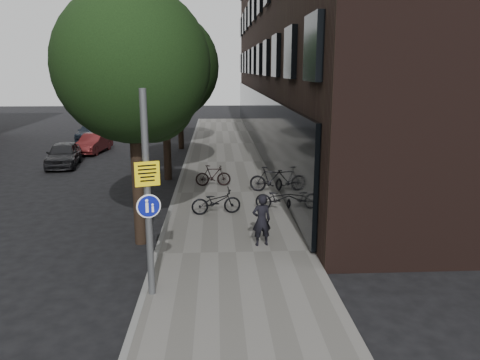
{
  "coord_description": "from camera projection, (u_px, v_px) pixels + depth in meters",
  "views": [
    {
      "loc": [
        -0.28,
        -9.1,
        5.18
      ],
      "look_at": [
        0.42,
        4.27,
        2.0
      ],
      "focal_mm": 35.0,
      "sensor_mm": 36.0,
      "label": 1
    }
  ],
  "objects": [
    {
      "name": "sidewalk",
      "position": [
        229.0,
        193.0,
        19.77
      ],
      "size": [
        4.5,
        60.0,
        0.12
      ],
      "primitive_type": "cube",
      "color": "#66635E",
      "rests_on": "ground"
    },
    {
      "name": "street_tree_far",
      "position": [
        180.0,
        70.0,
        30.26
      ],
      "size": [
        5.0,
        5.0,
        7.8
      ],
      "color": "black",
      "rests_on": "ground"
    },
    {
      "name": "parked_car_mid",
      "position": [
        93.0,
        143.0,
        29.64
      ],
      "size": [
        1.75,
        3.79,
        1.2
      ],
      "primitive_type": "imported",
      "rotation": [
        0.0,
        0.0,
        -0.13
      ],
      "color": "maroon",
      "rests_on": "ground"
    },
    {
      "name": "parked_bike_curb_far",
      "position": [
        213.0,
        175.0,
        20.71
      ],
      "size": [
        1.57,
        0.47,
        0.94
      ],
      "primitive_type": "imported",
      "rotation": [
        0.0,
        0.0,
        1.59
      ],
      "color": "black",
      "rests_on": "sidewalk"
    },
    {
      "name": "street_tree_mid",
      "position": [
        166.0,
        71.0,
        21.51
      ],
      "size": [
        5.0,
        5.0,
        7.8
      ],
      "color": "black",
      "rests_on": "ground"
    },
    {
      "name": "parked_car_near",
      "position": [
        63.0,
        154.0,
        25.45
      ],
      "size": [
        2.06,
        4.06,
        1.32
      ],
      "primitive_type": "imported",
      "rotation": [
        0.0,
        0.0,
        0.13
      ],
      "color": "black",
      "rests_on": "ground"
    },
    {
      "name": "ground",
      "position": [
        231.0,
        316.0,
        10.06
      ],
      "size": [
        120.0,
        120.0,
        0.0
      ],
      "primitive_type": "plane",
      "color": "black",
      "rests_on": "ground"
    },
    {
      "name": "parked_bike_curb_near",
      "position": [
        216.0,
        201.0,
        16.68
      ],
      "size": [
        1.84,
        0.87,
        0.93
      ],
      "primitive_type": "imported",
      "rotation": [
        0.0,
        0.0,
        1.72
      ],
      "color": "black",
      "rests_on": "sidewalk"
    },
    {
      "name": "curb_edge",
      "position": [
        176.0,
        194.0,
        19.66
      ],
      "size": [
        0.15,
        60.0,
        0.13
      ],
      "primitive_type": "cube",
      "color": "slate",
      "rests_on": "ground"
    },
    {
      "name": "parked_bike_facade_near",
      "position": [
        279.0,
        198.0,
        17.05
      ],
      "size": [
        1.86,
        1.15,
        0.93
      ],
      "primitive_type": "imported",
      "rotation": [
        0.0,
        0.0,
        1.24
      ],
      "color": "black",
      "rests_on": "sidewalk"
    },
    {
      "name": "building_right_dark_brick",
      "position": [
        352.0,
        8.0,
        29.78
      ],
      "size": [
        12.0,
        40.0,
        18.0
      ],
      "primitive_type": "cube",
      "color": "black",
      "rests_on": "ground"
    },
    {
      "name": "parked_bike_facade_far",
      "position": [
        271.0,
        180.0,
        19.62
      ],
      "size": [
        1.87,
        1.02,
        1.08
      ],
      "primitive_type": "imported",
      "rotation": [
        0.0,
        0.0,
        1.27
      ],
      "color": "black",
      "rests_on": "sidewalk"
    },
    {
      "name": "parked_car_far",
      "position": [
        90.0,
        132.0,
        35.14
      ],
      "size": [
        1.71,
        3.95,
        1.13
      ],
      "primitive_type": "imported",
      "rotation": [
        0.0,
        0.0,
        0.03
      ],
      "color": "black",
      "rests_on": "ground"
    },
    {
      "name": "signpost",
      "position": [
        147.0,
        195.0,
        10.29
      ],
      "size": [
        0.52,
        0.2,
        4.68
      ],
      "rotation": [
        0.0,
        0.0,
        0.32
      ],
      "color": "#595B5E",
      "rests_on": "sidewalk"
    },
    {
      "name": "pedestrian",
      "position": [
        262.0,
        220.0,
        13.63
      ],
      "size": [
        0.62,
        0.46,
        1.54
      ],
      "primitive_type": "imported",
      "rotation": [
        0.0,
        0.0,
        3.32
      ],
      "color": "black",
      "rests_on": "sidewalk"
    },
    {
      "name": "street_tree_near",
      "position": [
        136.0,
        72.0,
        13.26
      ],
      "size": [
        4.4,
        4.4,
        7.5
      ],
      "color": "black",
      "rests_on": "ground"
    }
  ]
}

